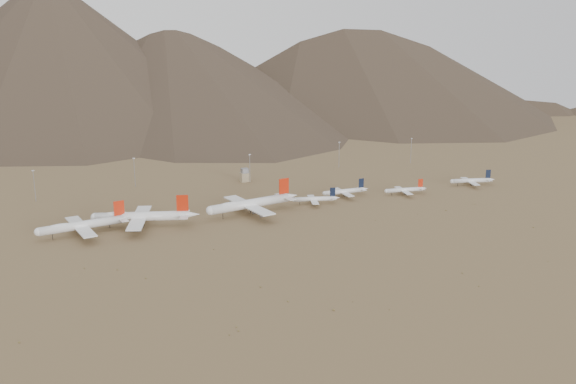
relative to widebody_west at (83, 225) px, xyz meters
name	(u,v)px	position (x,y,z in m)	size (l,w,h in m)	color
ground	(259,222)	(119.13, -19.69, -6.88)	(3000.00, 3000.00, 0.00)	olive
mountain_ridge	(98,16)	(119.13, 880.31, 143.12)	(4400.00, 1000.00, 300.00)	brown
widebody_west	(83,225)	(0.00, 0.00, 0.00)	(66.83, 52.09, 19.97)	white
widebody_centre	(142,216)	(39.91, 2.23, 0.85)	(73.04, 58.02, 22.45)	white
widebody_east	(250,204)	(120.55, 2.74, 1.17)	(77.88, 60.93, 23.36)	white
narrowbody_a	(315,199)	(176.55, 8.84, -2.70)	(38.20, 28.23, 12.90)	white
narrowbody_b	(345,191)	(208.54, 19.65, -2.37)	(42.16, 30.04, 13.91)	white
narrowbody_c	(405,190)	(257.91, 6.32, -2.81)	(37.89, 27.54, 12.56)	white
narrowbody_d	(472,181)	(328.87, 10.35, -2.46)	(40.57, 29.88, 13.63)	white
control_tower	(245,176)	(149.13, 100.31, -1.57)	(8.00, 8.00, 12.00)	#9C8A6A
mast_far_west	(34,184)	(-27.11, 101.19, 7.32)	(2.00, 0.60, 25.70)	gray
mast_west	(134,171)	(54.59, 118.76, 7.32)	(2.00, 0.60, 25.70)	gray
mast_centre	(250,167)	(152.37, 95.66, 7.32)	(2.00, 0.60, 25.70)	gray
mast_east	(339,153)	(253.10, 118.79, 7.32)	(2.00, 0.60, 25.70)	gray
mast_far_east	(411,149)	(330.53, 110.37, 7.32)	(2.00, 0.60, 25.70)	gray
desert_scrub	(301,276)	(107.03, -123.36, -6.58)	(422.07, 169.02, 0.91)	olive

